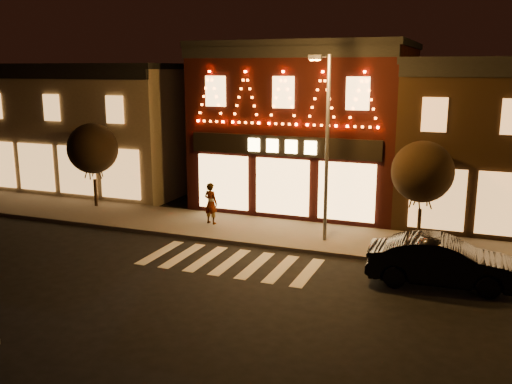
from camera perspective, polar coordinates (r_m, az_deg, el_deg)
The scene contains 10 objects.
ground at distance 17.72m, azimuth -8.00°, elevation -11.10°, with size 120.00×120.00×0.00m, color black.
sidewalk_far at distance 23.95m, azimuth 5.69°, elevation -4.53°, with size 44.00×4.00×0.15m, color #47423D.
building_left at distance 35.30m, azimuth -15.55°, elevation 6.50°, with size 12.20×8.28×7.30m.
building_pulp at distance 29.35m, azimuth 5.30°, elevation 6.77°, with size 10.20×8.34×8.30m.
building_right_a at distance 28.29m, azimuth 24.15°, elevation 4.71°, with size 9.20×8.28×7.50m.
streetlamp_mid at distance 22.19m, azimuth 7.06°, elevation 5.80°, with size 0.49×1.71×7.43m.
tree_left at distance 29.39m, azimuth -16.25°, elevation 4.26°, with size 2.53×2.53×4.23m.
tree_right at distance 23.24m, azimuth 16.55°, elevation 1.98°, with size 2.46×2.46×4.11m.
dark_sedan at distance 19.64m, azimuth 18.41°, elevation -6.74°, with size 1.70×4.87×1.60m, color black.
pedestrian at distance 25.39m, azimuth -4.61°, elevation -1.14°, with size 0.69×0.45×1.89m, color gray.
Camera 1 is at (8.13, -14.08, 7.04)m, focal length 39.39 mm.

